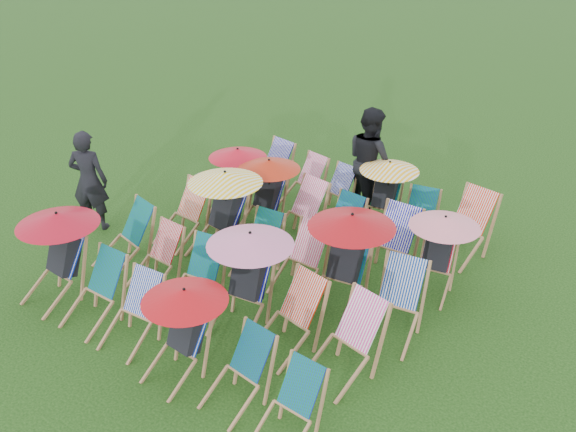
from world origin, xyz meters
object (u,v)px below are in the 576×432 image
Objects in this scene: deckchair_0 at (56,255)px; deckchair_5 at (288,409)px; deckchair_29 at (464,226)px; person_rear at (370,160)px; person_left at (89,181)px.

deckchair_5 is (4.14, -0.08, -0.29)m from deckchair_0.
deckchair_0 is at bearing -122.29° from deckchair_29.
deckchair_0 is 0.70× the size of person_rear.
person_left is at bearing 132.13° from deckchair_0.
person_rear is at bearing 70.49° from deckchair_0.
deckchair_5 is 4.67m from deckchair_29.
deckchair_0 is 5.43m from person_rear.
person_left reaches higher than deckchair_5.
deckchair_0 is 1.61× the size of deckchair_5.
deckchair_5 is 0.43× the size of person_rear.
deckchair_29 is at bearing -179.56° from person_left.
person_left reaches higher than deckchair_0.
deckchair_5 is at bearing 0.65° from deckchair_0.
deckchair_29 reaches higher than deckchair_5.
deckchair_29 is at bearing 92.90° from deckchair_5.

